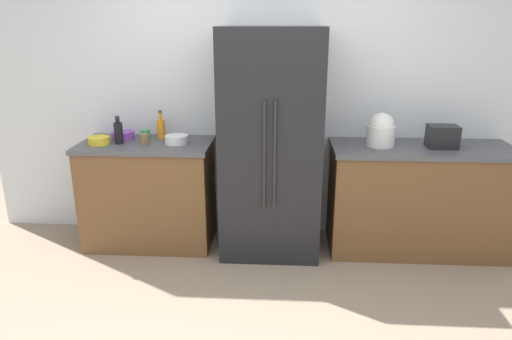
{
  "coord_description": "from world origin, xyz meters",
  "views": [
    {
      "loc": [
        0.22,
        -2.48,
        1.92
      ],
      "look_at": [
        0.05,
        0.39,
        1.0
      ],
      "focal_mm": 32.36,
      "sensor_mm": 36.0,
      "label": 1
    }
  ],
  "objects_px": {
    "bottle_a": "(161,128)",
    "bowl_c": "(99,140)",
    "cup_b": "(146,134)",
    "rice_cooker": "(381,130)",
    "bowl_a": "(177,139)",
    "bowl_b": "(123,135)",
    "cup_a": "(145,139)",
    "toaster": "(442,137)",
    "refrigerator": "(271,144)",
    "bottle_b": "(119,132)"
  },
  "relations": [
    {
      "from": "bowl_a",
      "to": "bowl_b",
      "type": "relative_size",
      "value": 1.0
    },
    {
      "from": "refrigerator",
      "to": "cup_b",
      "type": "distance_m",
      "value": 1.14
    },
    {
      "from": "bottle_a",
      "to": "toaster",
      "type": "bearing_deg",
      "value": -4.28
    },
    {
      "from": "rice_cooker",
      "to": "bowl_c",
      "type": "bearing_deg",
      "value": -177.88
    },
    {
      "from": "bowl_a",
      "to": "rice_cooker",
      "type": "bearing_deg",
      "value": 0.93
    },
    {
      "from": "cup_b",
      "to": "bowl_a",
      "type": "distance_m",
      "value": 0.35
    },
    {
      "from": "bottle_b",
      "to": "cup_a",
      "type": "distance_m",
      "value": 0.23
    },
    {
      "from": "cup_b",
      "to": "bowl_c",
      "type": "bearing_deg",
      "value": -146.93
    },
    {
      "from": "toaster",
      "to": "bottle_a",
      "type": "height_order",
      "value": "bottle_a"
    },
    {
      "from": "cup_b",
      "to": "bowl_b",
      "type": "bearing_deg",
      "value": -170.73
    },
    {
      "from": "bowl_b",
      "to": "bottle_a",
      "type": "bearing_deg",
      "value": 8.43
    },
    {
      "from": "bottle_a",
      "to": "bowl_a",
      "type": "height_order",
      "value": "bottle_a"
    },
    {
      "from": "cup_a",
      "to": "bowl_a",
      "type": "distance_m",
      "value": 0.27
    },
    {
      "from": "rice_cooker",
      "to": "cup_a",
      "type": "xyz_separation_m",
      "value": [
        -1.98,
        -0.07,
        -0.09
      ]
    },
    {
      "from": "rice_cooker",
      "to": "bottle_b",
      "type": "height_order",
      "value": "rice_cooker"
    },
    {
      "from": "cup_b",
      "to": "bowl_a",
      "type": "xyz_separation_m",
      "value": [
        0.31,
        -0.16,
        -0.0
      ]
    },
    {
      "from": "bottle_b",
      "to": "bowl_b",
      "type": "height_order",
      "value": "bottle_b"
    },
    {
      "from": "bottle_a",
      "to": "bowl_a",
      "type": "xyz_separation_m",
      "value": [
        0.18,
        -0.18,
        -0.06
      ]
    },
    {
      "from": "bowl_c",
      "to": "rice_cooker",
      "type": "bearing_deg",
      "value": 2.12
    },
    {
      "from": "bowl_c",
      "to": "refrigerator",
      "type": "bearing_deg",
      "value": 1.15
    },
    {
      "from": "bottle_b",
      "to": "cup_b",
      "type": "xyz_separation_m",
      "value": [
        0.17,
        0.19,
        -0.06
      ]
    },
    {
      "from": "bottle_a",
      "to": "bowl_c",
      "type": "distance_m",
      "value": 0.54
    },
    {
      "from": "toaster",
      "to": "rice_cooker",
      "type": "bearing_deg",
      "value": 176.7
    },
    {
      "from": "cup_b",
      "to": "bottle_a",
      "type": "bearing_deg",
      "value": 7.22
    },
    {
      "from": "bottle_a",
      "to": "bowl_b",
      "type": "distance_m",
      "value": 0.34
    },
    {
      "from": "cup_a",
      "to": "bowl_b",
      "type": "distance_m",
      "value": 0.3
    },
    {
      "from": "toaster",
      "to": "bottle_a",
      "type": "bearing_deg",
      "value": 175.72
    },
    {
      "from": "refrigerator",
      "to": "bottle_b",
      "type": "xyz_separation_m",
      "value": [
        -1.29,
        -0.0,
        0.09
      ]
    },
    {
      "from": "refrigerator",
      "to": "bowl_c",
      "type": "relative_size",
      "value": 10.58
    },
    {
      "from": "toaster",
      "to": "bowl_b",
      "type": "xyz_separation_m",
      "value": [
        -2.72,
        0.13,
        -0.06
      ]
    },
    {
      "from": "refrigerator",
      "to": "bowl_c",
      "type": "height_order",
      "value": "refrigerator"
    },
    {
      "from": "refrigerator",
      "to": "bowl_a",
      "type": "xyz_separation_m",
      "value": [
        -0.8,
        0.03,
        0.02
      ]
    },
    {
      "from": "bottle_a",
      "to": "cup_a",
      "type": "bearing_deg",
      "value": -112.07
    },
    {
      "from": "toaster",
      "to": "bowl_b",
      "type": "height_order",
      "value": "toaster"
    },
    {
      "from": "rice_cooker",
      "to": "cup_a",
      "type": "height_order",
      "value": "rice_cooker"
    },
    {
      "from": "toaster",
      "to": "bottle_a",
      "type": "distance_m",
      "value": 2.4
    },
    {
      "from": "rice_cooker",
      "to": "cup_b",
      "type": "relative_size",
      "value": 3.36
    },
    {
      "from": "rice_cooker",
      "to": "bottle_a",
      "type": "distance_m",
      "value": 1.9
    },
    {
      "from": "rice_cooker",
      "to": "bottle_a",
      "type": "xyz_separation_m",
      "value": [
        -1.9,
        0.15,
        -0.04
      ]
    },
    {
      "from": "cup_b",
      "to": "rice_cooker",
      "type": "bearing_deg",
      "value": -3.74
    },
    {
      "from": "toaster",
      "to": "cup_b",
      "type": "height_order",
      "value": "toaster"
    },
    {
      "from": "refrigerator",
      "to": "bowl_a",
      "type": "relative_size",
      "value": 9.64
    },
    {
      "from": "bottle_a",
      "to": "bowl_c",
      "type": "xyz_separation_m",
      "value": [
        -0.48,
        -0.24,
        -0.06
      ]
    },
    {
      "from": "refrigerator",
      "to": "bottle_b",
      "type": "relative_size",
      "value": 7.97
    },
    {
      "from": "cup_a",
      "to": "bowl_c",
      "type": "xyz_separation_m",
      "value": [
        -0.39,
        -0.02,
        -0.01
      ]
    },
    {
      "from": "rice_cooker",
      "to": "bottle_b",
      "type": "relative_size",
      "value": 1.17
    },
    {
      "from": "refrigerator",
      "to": "cup_a",
      "type": "distance_m",
      "value": 1.07
    },
    {
      "from": "bottle_a",
      "to": "bowl_b",
      "type": "bearing_deg",
      "value": -171.57
    },
    {
      "from": "bowl_b",
      "to": "bowl_c",
      "type": "distance_m",
      "value": 0.24
    },
    {
      "from": "bowl_a",
      "to": "bowl_c",
      "type": "bearing_deg",
      "value": -174.77
    }
  ]
}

